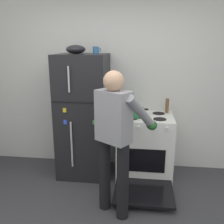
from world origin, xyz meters
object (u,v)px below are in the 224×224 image
Objects in this scene: person_cook at (116,131)px; coffee_mug at (96,50)px; red_pot at (134,112)px; pepper_mill at (167,106)px; mixing_bowl at (76,49)px; stove_range at (145,147)px; refrigerator at (84,116)px.

person_cook is 1.28m from coffee_mug.
pepper_mill is at bearing 28.52° from red_pot.
person_cook is at bearing -119.99° from pepper_mill.
mixing_bowl is (-0.26, -0.05, 0.01)m from coffee_mug.
person_cook is (-0.32, -0.85, 0.52)m from stove_range.
stove_range is at bearing 69.57° from person_cook.
stove_range is 0.76× the size of person_cook.
pepper_mill reaches higher than stove_range.
mixing_bowl reaches higher than person_cook.
mixing_bowl is at bearing 176.40° from red_pot.
stove_range is 0.55m from red_pot.
person_cook is 14.28× the size of coffee_mug.
refrigerator is at bearing -164.60° from coffee_mug.
person_cook is 4.23× the size of red_pot.
red_pot is (0.16, 0.82, -0.00)m from person_cook.
red_pot is (-0.16, -0.03, 0.52)m from stove_range.
stove_range is 0.67m from pepper_mill.
refrigerator is 1.20m from pepper_mill.
refrigerator is 6.67× the size of mixing_bowl.
pepper_mill is at bearing 9.68° from refrigerator.
coffee_mug is 0.27m from mixing_bowl.
mixing_bowl reaches higher than pepper_mill.
stove_range is 1.05m from person_cook.
pepper_mill is at bearing 35.98° from stove_range.
refrigerator is 4.55× the size of red_pot.
mixing_bowl is (-0.64, 0.87, 0.82)m from person_cook.
stove_range is 4.69× the size of mixing_bowl.
red_pot is at bearing -151.48° from pepper_mill.
coffee_mug is (-0.37, 0.92, 0.81)m from person_cook.
coffee_mug is at bearing 169.34° from red_pot.
pepper_mill is 1.49m from mixing_bowl.
stove_range is 1.50m from coffee_mug.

